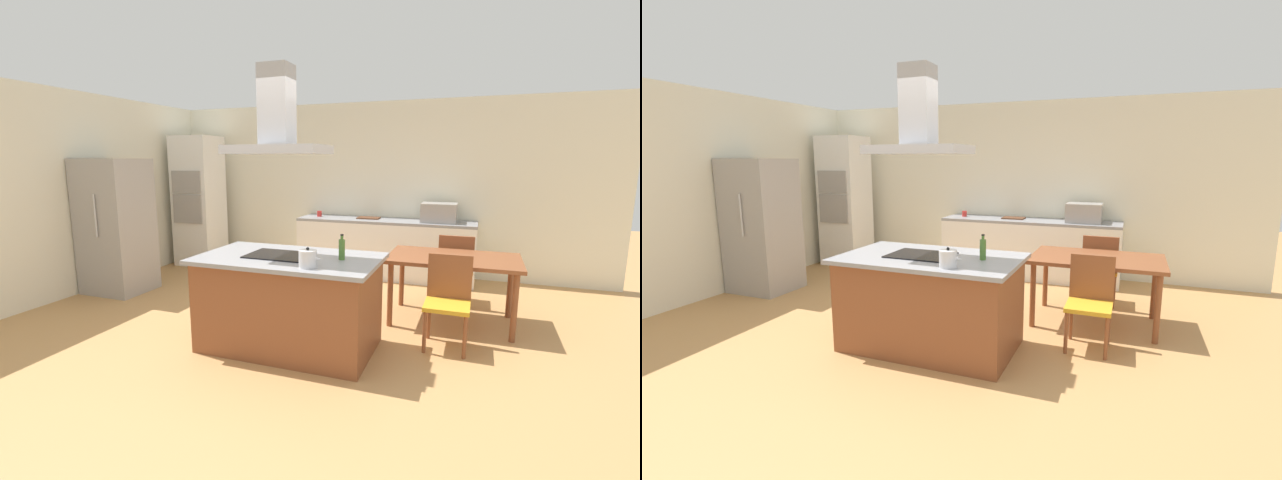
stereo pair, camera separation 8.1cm
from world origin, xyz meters
The scene contains 17 objects.
ground centered at (0.00, 1.50, 0.00)m, with size 16.00×16.00×0.00m, color tan.
wall_back centered at (0.00, 3.25, 1.35)m, with size 7.20×0.10×2.70m, color silver.
wall_left centered at (-3.45, 1.00, 1.35)m, with size 0.10×8.80×2.70m, color silver.
kitchen_island centered at (0.00, 0.00, 0.45)m, with size 1.71×1.02×0.90m.
cooktop centered at (-0.10, 0.00, 0.91)m, with size 0.60×0.44×0.01m, color black.
tea_kettle centered at (0.33, -0.33, 0.97)m, with size 0.21×0.16×0.17m.
olive_oil_bottle centered at (0.51, 0.04, 1.00)m, with size 0.06×0.06×0.24m.
back_counter centered at (0.31, 2.88, 0.45)m, with size 2.69×0.62×0.90m.
countertop_microwave centered at (1.11, 2.88, 1.04)m, with size 0.50×0.38×0.28m, color #9E9993.
coffee_mug_red centered at (-0.77, 2.90, 0.95)m, with size 0.08×0.08×0.09m, color red.
cutting_board centered at (0.04, 2.93, 0.91)m, with size 0.34×0.24×0.02m, color #59331E.
wall_oven_stack centered at (-2.90, 2.65, 1.10)m, with size 0.70×0.66×2.20m.
refrigerator centered at (-2.98, 0.87, 0.91)m, with size 0.80×0.73×1.82m.
dining_table centered at (1.43, 1.23, 0.67)m, with size 1.40×0.90×0.75m.
chair_facing_back_wall centered at (1.43, 1.90, 0.51)m, with size 0.42×0.42×0.89m.
chair_facing_island centered at (1.43, 0.57, 0.51)m, with size 0.42×0.42×0.89m.
range_hood centered at (-0.10, 0.00, 2.10)m, with size 0.90×0.55×0.78m.
Camera 2 is at (1.73, -3.60, 1.79)m, focal length 24.21 mm.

